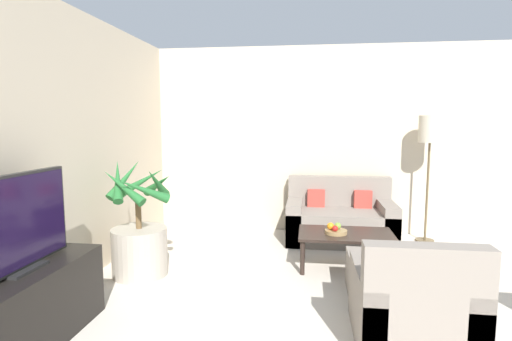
% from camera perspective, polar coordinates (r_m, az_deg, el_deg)
% --- Properties ---
extents(wall_back, '(7.91, 0.06, 2.70)m').
position_cam_1_polar(wall_back, '(5.98, 16.39, 4.15)').
color(wall_back, beige).
rests_on(wall_back, ground_plane).
extents(wall_left, '(0.06, 7.37, 2.70)m').
position_cam_1_polar(wall_left, '(3.76, -29.60, 2.13)').
color(wall_left, beige).
rests_on(wall_left, ground_plane).
extents(tv_console, '(0.48, 1.29, 0.58)m').
position_cam_1_polar(tv_console, '(3.39, -30.10, -16.86)').
color(tv_console, black).
rests_on(tv_console, ground_plane).
extents(television, '(0.18, 0.96, 0.68)m').
position_cam_1_polar(television, '(3.20, -30.72, -6.45)').
color(television, black).
rests_on(television, tv_console).
extents(potted_palm, '(0.71, 0.78, 1.23)m').
position_cam_1_polar(potted_palm, '(4.42, -16.31, -9.39)').
color(potted_palm, '#ADA393').
rests_on(potted_palm, ground_plane).
extents(sofa_loveseat, '(1.42, 0.83, 0.85)m').
position_cam_1_polar(sofa_loveseat, '(5.59, 11.87, -6.93)').
color(sofa_loveseat, gray).
rests_on(sofa_loveseat, ground_plane).
extents(floor_lamp, '(0.30, 0.30, 1.70)m').
position_cam_1_polar(floor_lamp, '(5.74, 23.61, 4.51)').
color(floor_lamp, brown).
rests_on(floor_lamp, ground_plane).
extents(coffee_table, '(1.03, 0.63, 0.39)m').
position_cam_1_polar(coffee_table, '(4.57, 12.71, -9.26)').
color(coffee_table, black).
rests_on(coffee_table, ground_plane).
extents(fruit_bowl, '(0.24, 0.24, 0.04)m').
position_cam_1_polar(fruit_bowl, '(4.50, 11.35, -8.58)').
color(fruit_bowl, '#997A4C').
rests_on(fruit_bowl, coffee_table).
extents(apple_red, '(0.06, 0.06, 0.06)m').
position_cam_1_polar(apple_red, '(4.43, 11.23, -8.13)').
color(apple_red, red).
rests_on(apple_red, fruit_bowl).
extents(apple_green, '(0.07, 0.07, 0.07)m').
position_cam_1_polar(apple_green, '(4.53, 11.60, -7.75)').
color(apple_green, olive).
rests_on(apple_green, fruit_bowl).
extents(orange_fruit, '(0.08, 0.08, 0.08)m').
position_cam_1_polar(orange_fruit, '(4.50, 10.60, -7.81)').
color(orange_fruit, orange).
rests_on(orange_fruit, fruit_bowl).
extents(armchair, '(0.79, 0.85, 0.83)m').
position_cam_1_polar(armchair, '(3.24, 21.32, -17.74)').
color(armchair, gray).
rests_on(armchair, ground_plane).
extents(ottoman, '(0.65, 0.56, 0.37)m').
position_cam_1_polar(ottoman, '(4.01, 17.80, -14.15)').
color(ottoman, gray).
rests_on(ottoman, ground_plane).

